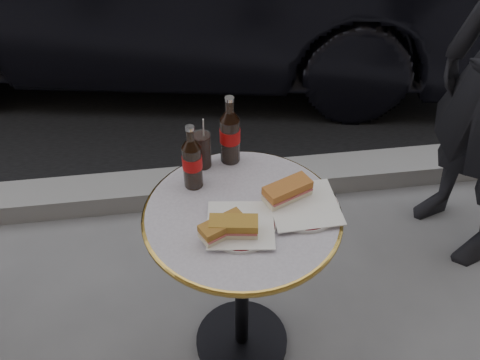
{
  "coord_description": "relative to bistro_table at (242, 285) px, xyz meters",
  "views": [
    {
      "loc": [
        -0.17,
        -1.16,
        1.89
      ],
      "look_at": [
        0.0,
        0.05,
        0.82
      ],
      "focal_mm": 40.0,
      "sensor_mm": 36.0,
      "label": 1
    }
  ],
  "objects": [
    {
      "name": "sandwich_right",
      "position": [
        0.15,
        0.03,
        0.4
      ],
      "size": [
        0.17,
        0.13,
        0.05
      ],
      "primitive_type": "cube",
      "rotation": [
        0.0,
        0.0,
        0.41
      ],
      "color": "#B3682D",
      "rests_on": "plate_right"
    },
    {
      "name": "cola_bottle_right",
      "position": [
        -0.0,
        0.26,
        0.49
      ],
      "size": [
        0.08,
        0.08,
        0.25
      ],
      "primitive_type": null,
      "rotation": [
        0.0,
        0.0,
        -0.1
      ],
      "color": "black",
      "rests_on": "bistro_table"
    },
    {
      "name": "sandwich_left_a",
      "position": [
        -0.07,
        -0.09,
        0.4
      ],
      "size": [
        0.15,
        0.12,
        0.05
      ],
      "primitive_type": "cube",
      "rotation": [
        0.0,
        0.0,
        0.47
      ],
      "color": "#A56C29",
      "rests_on": "plate_left"
    },
    {
      "name": "cola_glass",
      "position": [
        -0.1,
        0.24,
        0.43
      ],
      "size": [
        0.08,
        0.08,
        0.13
      ],
      "primitive_type": "cylinder",
      "rotation": [
        0.0,
        0.0,
        -0.25
      ],
      "color": "black",
      "rests_on": "bistro_table"
    },
    {
      "name": "sandwich_left_b",
      "position": [
        -0.04,
        -0.1,
        0.4
      ],
      "size": [
        0.15,
        0.09,
        0.05
      ],
      "primitive_type": "cube",
      "rotation": [
        0.0,
        0.0,
        -0.15
      ],
      "color": "#AD7B2C",
      "rests_on": "plate_left"
    },
    {
      "name": "curb",
      "position": [
        0.0,
        0.9,
        -0.32
      ],
      "size": [
        40.0,
        0.2,
        0.12
      ],
      "primitive_type": "cube",
      "color": "gray",
      "rests_on": "ground"
    },
    {
      "name": "plate_left",
      "position": [
        -0.01,
        -0.07,
        0.37
      ],
      "size": [
        0.26,
        0.26,
        0.01
      ],
      "primitive_type": "cylinder",
      "rotation": [
        0.0,
        0.0,
        -0.3
      ],
      "color": "silver",
      "rests_on": "bistro_table"
    },
    {
      "name": "plate_right",
      "position": [
        0.19,
        -0.01,
        0.37
      ],
      "size": [
        0.25,
        0.25,
        0.01
      ],
      "primitive_type": "cylinder",
      "rotation": [
        0.0,
        0.0,
        -0.15
      ],
      "color": "silver",
      "rests_on": "bistro_table"
    },
    {
      "name": "bistro_table",
      "position": [
        0.0,
        0.0,
        0.0
      ],
      "size": [
        0.62,
        0.62,
        0.73
      ],
      "primitive_type": null,
      "color": "#BAB2C4",
      "rests_on": "ground"
    },
    {
      "name": "cola_bottle_left",
      "position": [
        -0.14,
        0.15,
        0.48
      ],
      "size": [
        0.08,
        0.08,
        0.23
      ],
      "primitive_type": null,
      "rotation": [
        0.0,
        0.0,
        -0.23
      ],
      "color": "black",
      "rests_on": "bistro_table"
    },
    {
      "name": "ground",
      "position": [
        0.0,
        0.0,
        -0.37
      ],
      "size": [
        80.0,
        80.0,
        0.0
      ],
      "primitive_type": "plane",
      "color": "slate",
      "rests_on": "ground"
    }
  ]
}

